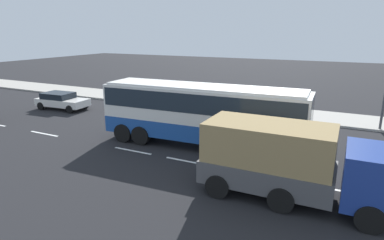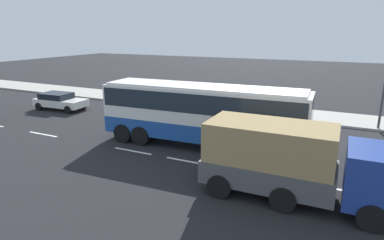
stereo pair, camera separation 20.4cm
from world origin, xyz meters
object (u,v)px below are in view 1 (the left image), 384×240
object	(u,v)px
car_white_minivan	(62,100)
pedestrian_near_curb	(298,105)
pedestrian_at_crossing	(214,98)
coach_bus	(202,109)
cargo_truck	(290,160)

from	to	relation	value
car_white_minivan	pedestrian_near_curb	size ratio (longest dim) A/B	2.81
car_white_minivan	pedestrian_at_crossing	distance (m)	12.72
pedestrian_near_curb	car_white_minivan	bearing A→B (deg)	173.84
coach_bus	car_white_minivan	size ratio (longest dim) A/B	2.59
coach_bus	car_white_minivan	bearing A→B (deg)	164.91
pedestrian_at_crossing	car_white_minivan	bearing A→B (deg)	69.82
cargo_truck	pedestrian_at_crossing	xyz separation A→B (m)	(-8.13, 11.96, -0.49)
cargo_truck	pedestrian_near_curb	world-z (taller)	cargo_truck
pedestrian_near_curb	cargo_truck	bearing A→B (deg)	-105.77
car_white_minivan	pedestrian_near_curb	xyz separation A→B (m)	(18.20, 5.59, 0.31)
car_white_minivan	pedestrian_near_curb	world-z (taller)	pedestrian_near_curb
car_white_minivan	cargo_truck	bearing A→B (deg)	-23.21
pedestrian_near_curb	pedestrian_at_crossing	distance (m)	6.51
car_white_minivan	pedestrian_near_curb	distance (m)	19.04
pedestrian_near_curb	pedestrian_at_crossing	world-z (taller)	pedestrian_at_crossing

